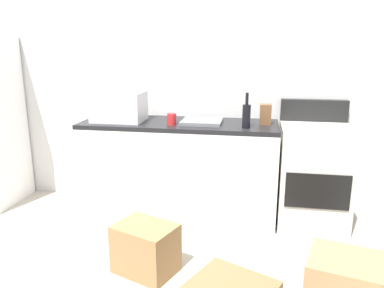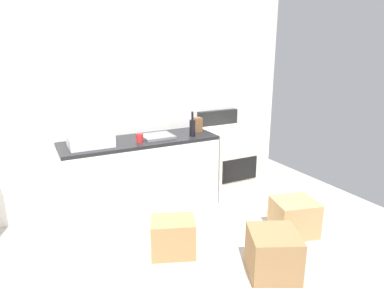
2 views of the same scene
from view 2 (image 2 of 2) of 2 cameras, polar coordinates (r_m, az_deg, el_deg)
The scene contains 12 objects.
ground_plane at distance 3.22m, azimuth -6.27°, elevation -20.72°, with size 6.00×6.00×0.00m, color #B2A899.
wall_back at distance 4.13m, azimuth -14.68°, elevation 6.78°, with size 5.00×0.10×2.60m, color silver.
kitchen_counter at distance 4.09m, azimuth -8.63°, elevation -5.31°, with size 1.80×0.60×0.90m.
stove_oven at distance 4.59m, azimuth 5.89°, elevation -2.63°, with size 0.60×0.61×1.10m.
microwave at distance 3.76m, azimuth -16.91°, elevation 1.64°, with size 0.46×0.34×0.27m, color white.
sink_basin at distance 4.00m, azimuth -5.91°, elevation 1.31°, with size 0.36×0.32×0.03m, color slate.
wine_bottle at distance 4.02m, azimuth 0.07°, elevation 2.86°, with size 0.07×0.07×0.30m.
coffee_mug at distance 3.81m, azimuth -8.87°, elevation 1.02°, with size 0.08×0.08×0.10m, color red.
knife_block at distance 4.25m, azimuth 0.91°, elevation 3.30°, with size 0.10×0.10×0.18m, color brown.
cardboard_box_large at distance 3.34m, azimuth -3.25°, elevation -15.43°, with size 0.42×0.31×0.36m, color #A37A4C.
cardboard_box_medium at distance 3.13m, azimuth 13.58°, elevation -17.69°, with size 0.41×0.43×0.41m, color olive.
cardboard_box_small at distance 3.82m, azimuth 16.90°, elevation -11.75°, with size 0.43×0.38×0.38m, color tan.
Camera 2 is at (-0.89, -2.43, 1.90)m, focal length 31.44 mm.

